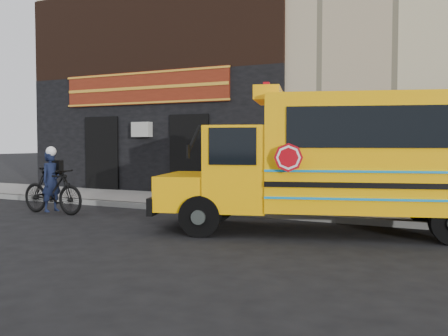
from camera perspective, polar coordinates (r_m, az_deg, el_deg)
ground at (r=10.12m, az=-3.69°, el=-7.43°), size 120.00×120.00×0.00m
curb at (r=12.39m, az=2.37°, el=-5.15°), size 40.00×0.20×0.15m
sidewalk at (r=13.76m, az=4.92°, el=-4.34°), size 40.00×3.00×0.15m
building at (r=20.18m, az=11.74°, el=15.23°), size 20.00×10.70×12.00m
school_bus at (r=10.33m, az=13.92°, el=1.13°), size 7.22×4.04×2.92m
bicycle at (r=13.40m, az=-19.02°, el=-2.44°), size 2.00×0.60×1.20m
cyclist at (r=13.48m, az=-19.10°, el=-1.64°), size 0.44×0.61×1.56m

